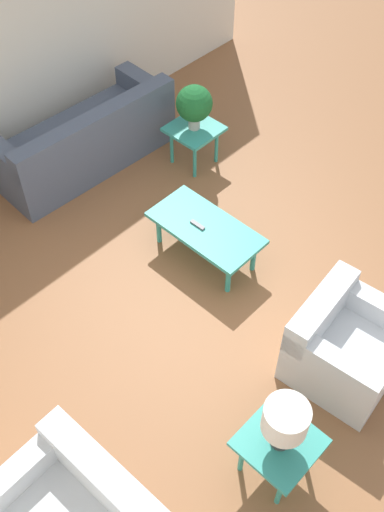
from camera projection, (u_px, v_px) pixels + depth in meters
The scene contains 9 objects.
ground_plane at pixel (223, 299), 5.57m from camera, with size 14.00×14.00×0.00m, color #8E5B38.
sofa at pixel (86, 141), 6.61m from camera, with size 0.89×2.07×0.80m.
armchair at pixel (343, 346), 4.87m from camera, with size 0.88×0.91×0.75m.
coffee_table at pixel (205, 230), 5.66m from camera, with size 1.10×0.55×0.40m.
side_table_plant at pixel (194, 133), 6.55m from camera, with size 0.53×0.53×0.47m.
side_table_lamp at pixel (279, 446), 4.23m from camera, with size 0.53×0.53×0.47m.
potted_plant at pixel (194, 104), 6.27m from camera, with size 0.39×0.39×0.51m.
table_lamp at pixel (285, 422), 3.94m from camera, with size 0.31×0.31×0.47m.
remote_control at pixel (198, 225), 5.63m from camera, with size 0.16×0.04×0.02m.
Camera 1 is at (-2.09, 2.61, 4.48)m, focal length 42.00 mm.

